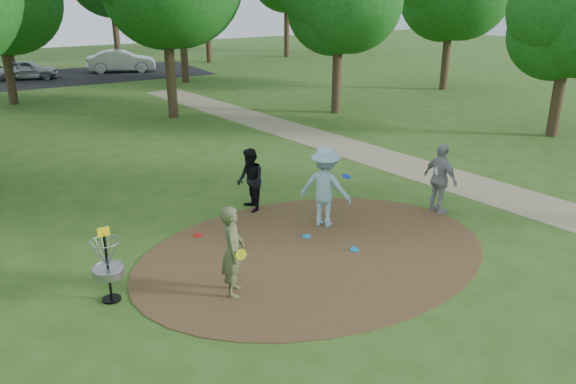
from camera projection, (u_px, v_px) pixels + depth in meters
ground at (315, 253)px, 12.78m from camera, size 100.00×100.00×0.00m
dirt_clearing at (315, 253)px, 12.78m from camera, size 8.40×8.40×0.02m
footpath at (454, 180)px, 17.49m from camera, size 7.55×39.89×0.01m
parking_lot at (98, 74)px, 37.97m from camera, size 14.00×8.00×0.01m
player_observer_with_disc at (233, 251)px, 10.80m from camera, size 0.71×0.81×1.85m
player_throwing_with_disc at (325, 187)px, 13.92m from camera, size 1.50×1.50×2.04m
player_walking_with_disc at (250, 180)px, 14.90m from camera, size 0.77×0.92×1.72m
player_waiting_with_disc at (440, 179)px, 14.74m from camera, size 0.53×1.11×1.90m
disc_ground_cyan at (306, 236)px, 13.55m from camera, size 0.22×0.22×0.02m
disc_ground_blue at (354, 249)px, 12.89m from camera, size 0.22×0.22×0.02m
disc_ground_red at (198, 235)px, 13.61m from camera, size 0.22×0.22×0.02m
car_left at (27, 70)px, 35.83m from camera, size 3.89×2.33×1.24m
car_right at (121, 61)px, 38.75m from camera, size 4.83×2.90×1.50m
disc_golf_basket at (107, 260)px, 10.58m from camera, size 0.63×0.63×1.54m
tree_ring at (199, 2)px, 19.53m from camera, size 37.26×44.98×8.69m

